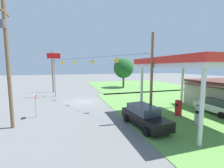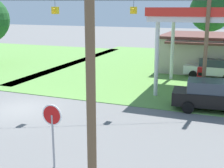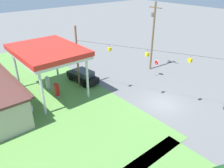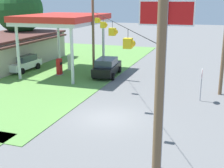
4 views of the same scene
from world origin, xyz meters
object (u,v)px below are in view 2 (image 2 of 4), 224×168
gas_station_canopy (224,15)px  car_at_pumps_front (215,95)px  car_at_pumps_rear (213,68)px  stop_sign_roadside (52,122)px  utility_pole_main (91,17)px  tree_behind_station (211,11)px  fuel_pump_near (201,79)px

gas_station_canopy → car_at_pumps_front: 6.43m
gas_station_canopy → car_at_pumps_rear: 6.50m
stop_sign_roadside → car_at_pumps_rear: bearing=-103.4°
stop_sign_roadside → utility_pole_main: 4.68m
gas_station_canopy → tree_behind_station: tree_behind_station is taller
stop_sign_roadside → utility_pole_main: utility_pole_main is taller
car_at_pumps_rear → tree_behind_station: tree_behind_station is taller
fuel_pump_near → utility_pole_main: bearing=-96.0°
fuel_pump_near → utility_pole_main: size_ratio=0.17×
gas_station_canopy → car_at_pumps_front: (0.03, -4.62, -4.47)m
stop_sign_roadside → utility_pole_main: size_ratio=0.25×
gas_station_canopy → car_at_pumps_rear: (-0.75, 4.61, -4.53)m
fuel_pump_near → car_at_pumps_front: car_at_pumps_front is taller
car_at_pumps_rear → stop_sign_roadside: 19.06m
car_at_pumps_rear → tree_behind_station: (-1.44, 12.34, 4.68)m
gas_station_canopy → stop_sign_roadside: size_ratio=3.72×
tree_behind_station → fuel_pump_near: bearing=-86.9°
gas_station_canopy → tree_behind_station: bearing=97.3°
fuel_pump_near → car_at_pumps_front: size_ratio=0.33×
car_at_pumps_front → car_at_pumps_rear: (-0.77, 9.22, -0.05)m
utility_pole_main → tree_behind_station: (0.68, 32.26, -0.09)m
utility_pole_main → tree_behind_station: bearing=88.8°
car_at_pumps_rear → tree_behind_station: bearing=-81.5°
car_at_pumps_front → tree_behind_station: tree_behind_station is taller
stop_sign_roadside → utility_pole_main: bearing=148.6°
car_at_pumps_rear → utility_pole_main: 20.59m
gas_station_canopy → fuel_pump_near: gas_station_canopy is taller
utility_pole_main → tree_behind_station: utility_pole_main is taller
fuel_pump_near → car_at_pumps_rear: bearing=83.8°
gas_station_canopy → car_at_pumps_rear: size_ratio=2.03×
utility_pole_main → tree_behind_station: size_ratio=1.25×
fuel_pump_near → car_at_pumps_rear: (0.50, 4.61, 0.07)m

